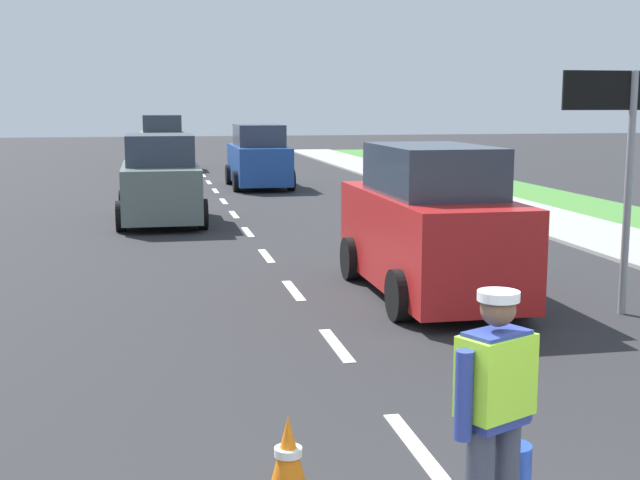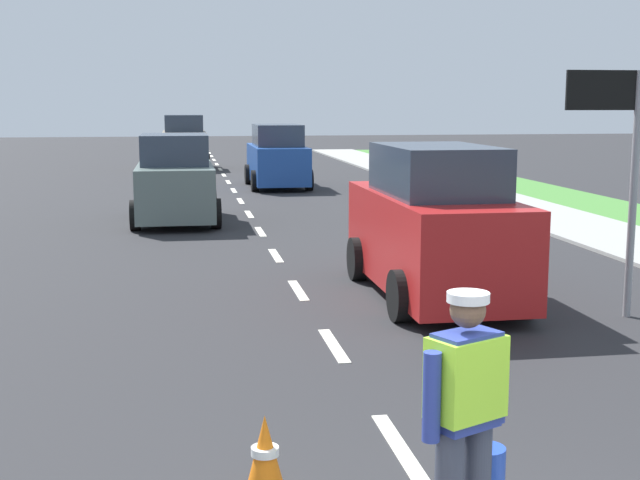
{
  "view_description": "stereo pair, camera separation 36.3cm",
  "coord_description": "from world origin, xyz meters",
  "px_view_note": "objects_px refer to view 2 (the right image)",
  "views": [
    {
      "loc": [
        -2.09,
        -3.75,
        2.8
      ],
      "look_at": [
        -0.01,
        6.63,
        1.1
      ],
      "focal_mm": 48.29,
      "sensor_mm": 36.0,
      "label": 1
    },
    {
      "loc": [
        -1.73,
        -3.82,
        2.8
      ],
      "look_at": [
        -0.01,
        6.63,
        1.1
      ],
      "focal_mm": 48.29,
      "sensor_mm": 36.0,
      "label": 2
    }
  ],
  "objects_px": {
    "car_outgoing_far": "(277,158)",
    "car_outgoing_ahead": "(433,227)",
    "lane_direction_sign": "(619,133)",
    "car_oncoming_third": "(184,144)",
    "car_oncoming_second": "(175,182)",
    "road_worker": "(467,409)",
    "traffic_cone_near": "(265,457)"
  },
  "relations": [
    {
      "from": "lane_direction_sign",
      "to": "traffic_cone_near",
      "type": "distance_m",
      "value": 7.05
    },
    {
      "from": "lane_direction_sign",
      "to": "traffic_cone_near",
      "type": "height_order",
      "value": "lane_direction_sign"
    },
    {
      "from": "car_outgoing_far",
      "to": "car_outgoing_ahead",
      "type": "bearing_deg",
      "value": -88.78
    },
    {
      "from": "road_worker",
      "to": "car_oncoming_third",
      "type": "relative_size",
      "value": 0.44
    },
    {
      "from": "road_worker",
      "to": "lane_direction_sign",
      "type": "xyz_separation_m",
      "value": [
        3.84,
        5.41,
        1.48
      ]
    },
    {
      "from": "car_oncoming_third",
      "to": "car_outgoing_far",
      "type": "distance_m",
      "value": 9.13
    },
    {
      "from": "lane_direction_sign",
      "to": "traffic_cone_near",
      "type": "relative_size",
      "value": 5.17
    },
    {
      "from": "lane_direction_sign",
      "to": "car_outgoing_ahead",
      "type": "height_order",
      "value": "lane_direction_sign"
    },
    {
      "from": "car_outgoing_far",
      "to": "car_oncoming_second",
      "type": "xyz_separation_m",
      "value": [
        -3.33,
        -8.0,
        -0.01
      ]
    },
    {
      "from": "car_oncoming_third",
      "to": "car_oncoming_second",
      "type": "relative_size",
      "value": 0.98
    },
    {
      "from": "car_oncoming_third",
      "to": "car_outgoing_ahead",
      "type": "relative_size",
      "value": 0.88
    },
    {
      "from": "road_worker",
      "to": "traffic_cone_near",
      "type": "xyz_separation_m",
      "value": [
        -1.17,
        0.91,
        -0.63
      ]
    },
    {
      "from": "car_oncoming_second",
      "to": "car_outgoing_far",
      "type": "bearing_deg",
      "value": 67.39
    },
    {
      "from": "car_outgoing_far",
      "to": "car_outgoing_ahead",
      "type": "relative_size",
      "value": 0.95
    },
    {
      "from": "road_worker",
      "to": "car_oncoming_third",
      "type": "height_order",
      "value": "car_oncoming_third"
    },
    {
      "from": "traffic_cone_near",
      "to": "car_oncoming_second",
      "type": "distance_m",
      "value": 14.68
    },
    {
      "from": "traffic_cone_near",
      "to": "car_outgoing_far",
      "type": "height_order",
      "value": "car_outgoing_far"
    },
    {
      "from": "lane_direction_sign",
      "to": "car_oncoming_second",
      "type": "xyz_separation_m",
      "value": [
        -5.65,
        10.15,
        -1.45
      ]
    },
    {
      "from": "car_outgoing_far",
      "to": "car_oncoming_second",
      "type": "bearing_deg",
      "value": -112.61
    },
    {
      "from": "car_oncoming_second",
      "to": "road_worker",
      "type": "bearing_deg",
      "value": -83.39
    },
    {
      "from": "car_oncoming_second",
      "to": "car_outgoing_ahead",
      "type": "height_order",
      "value": "car_outgoing_ahead"
    },
    {
      "from": "traffic_cone_near",
      "to": "car_outgoing_ahead",
      "type": "xyz_separation_m",
      "value": [
        3.05,
        6.04,
        0.72
      ]
    },
    {
      "from": "lane_direction_sign",
      "to": "car_oncoming_third",
      "type": "xyz_separation_m",
      "value": [
        -5.3,
        26.78,
        -1.35
      ]
    },
    {
      "from": "road_worker",
      "to": "car_oncoming_second",
      "type": "xyz_separation_m",
      "value": [
        -1.8,
        15.57,
        0.03
      ]
    },
    {
      "from": "car_oncoming_third",
      "to": "traffic_cone_near",
      "type": "bearing_deg",
      "value": -89.47
    },
    {
      "from": "car_oncoming_second",
      "to": "car_outgoing_ahead",
      "type": "relative_size",
      "value": 0.9
    },
    {
      "from": "lane_direction_sign",
      "to": "traffic_cone_near",
      "type": "bearing_deg",
      "value": -138.03
    },
    {
      "from": "road_worker",
      "to": "car_outgoing_ahead",
      "type": "relative_size",
      "value": 0.38
    },
    {
      "from": "road_worker",
      "to": "lane_direction_sign",
      "type": "distance_m",
      "value": 6.8
    },
    {
      "from": "lane_direction_sign",
      "to": "car_outgoing_far",
      "type": "distance_m",
      "value": 18.35
    },
    {
      "from": "road_worker",
      "to": "traffic_cone_near",
      "type": "height_order",
      "value": "road_worker"
    },
    {
      "from": "lane_direction_sign",
      "to": "car_oncoming_second",
      "type": "distance_m",
      "value": 11.71
    }
  ]
}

